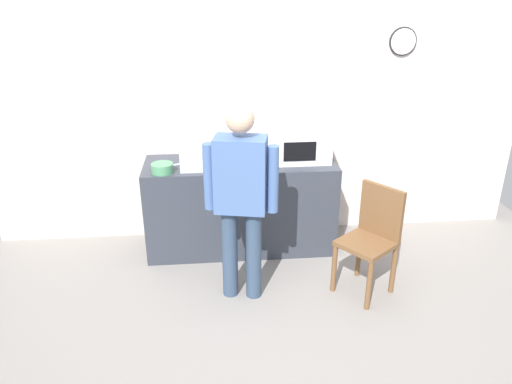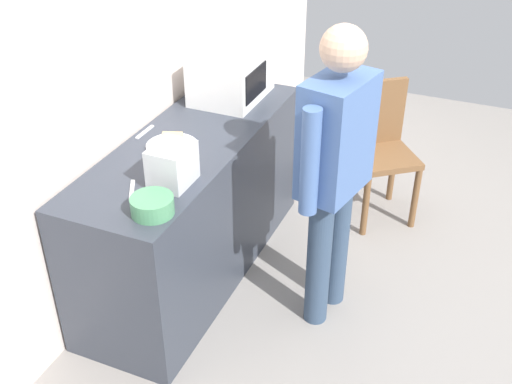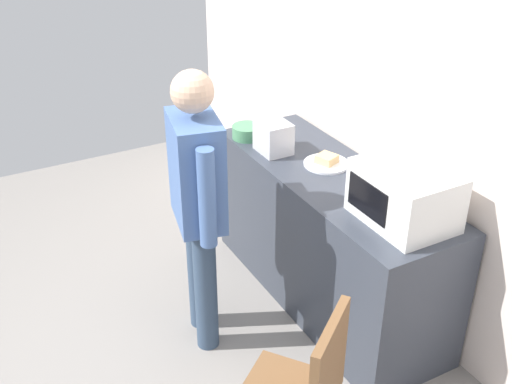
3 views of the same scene
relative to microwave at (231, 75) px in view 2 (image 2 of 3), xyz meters
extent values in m
plane|color=gray|center=(-0.38, -1.24, -1.05)|extent=(6.00, 6.00, 0.00)
cube|color=silver|center=(-0.38, 0.36, 0.25)|extent=(5.40, 0.10, 2.60)
cube|color=#333842|center=(-0.60, -0.02, -0.60)|extent=(1.82, 0.62, 0.90)
cube|color=silver|center=(0.00, 0.00, 0.00)|extent=(0.50, 0.38, 0.30)
cube|color=black|center=(-0.06, -0.19, 0.00)|extent=(0.30, 0.01, 0.18)
cylinder|color=white|center=(-0.72, 0.02, -0.14)|extent=(0.28, 0.28, 0.01)
cube|color=#E2B676|center=(-0.72, 0.02, -0.11)|extent=(0.14, 0.14, 0.05)
cylinder|color=#4C8E60|center=(-1.31, -0.22, -0.11)|extent=(0.20, 0.20, 0.08)
cube|color=silver|center=(-1.04, -0.17, -0.05)|extent=(0.22, 0.18, 0.20)
cube|color=silver|center=(-0.63, 0.24, -0.15)|extent=(0.17, 0.02, 0.01)
cube|color=silver|center=(-1.18, -0.02, -0.15)|extent=(0.16, 0.10, 0.01)
cylinder|color=#32455D|center=(-0.55, -0.89, -0.65)|extent=(0.13, 0.13, 0.81)
cylinder|color=#32455D|center=(-0.74, -0.85, -0.65)|extent=(0.13, 0.13, 0.81)
cube|color=#47669E|center=(-0.65, -0.87, 0.06)|extent=(0.44, 0.32, 0.60)
cylinder|color=#47669E|center=(-0.40, -0.92, 0.03)|extent=(0.09, 0.09, 0.54)
cylinder|color=#47669E|center=(-0.89, -0.82, 0.03)|extent=(0.09, 0.09, 0.54)
sphere|color=#D1A889|center=(-0.65, -0.87, 0.50)|extent=(0.22, 0.22, 0.22)
cylinder|color=brown|center=(0.14, -0.89, -0.82)|extent=(0.04, 0.04, 0.45)
cylinder|color=brown|center=(0.36, -1.17, -0.82)|extent=(0.04, 0.04, 0.45)
cylinder|color=brown|center=(0.42, -0.67, -0.82)|extent=(0.04, 0.04, 0.45)
cylinder|color=brown|center=(0.64, -0.95, -0.82)|extent=(0.04, 0.04, 0.45)
cube|color=brown|center=(0.39, -0.92, -0.58)|extent=(0.56, 0.56, 0.04)
cube|color=brown|center=(0.54, -0.81, -0.33)|extent=(0.28, 0.34, 0.45)
camera|label=1|loc=(-0.86, -4.38, 1.43)|focal=34.25mm
camera|label=2|loc=(-3.29, -1.57, 1.46)|focal=44.08mm
camera|label=3|loc=(2.07, -1.99, 1.56)|focal=43.95mm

